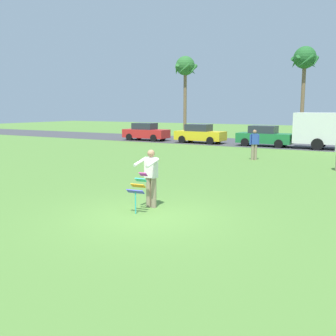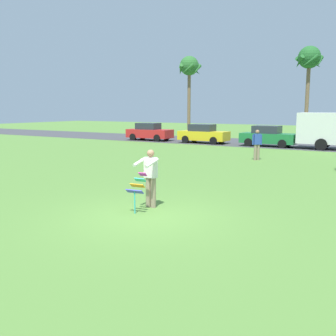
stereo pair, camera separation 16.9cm
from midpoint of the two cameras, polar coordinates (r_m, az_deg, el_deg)
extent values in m
plane|color=#568438|center=(10.56, -3.66, -7.21)|extent=(120.00, 120.00, 0.00)
cube|color=#424247|center=(32.46, 19.86, 3.20)|extent=(120.00, 8.00, 0.01)
cylinder|color=gray|center=(11.37, -2.56, -3.70)|extent=(0.16, 0.16, 0.90)
cylinder|color=gray|center=(11.47, -3.31, -3.60)|extent=(0.16, 0.16, 0.90)
cube|color=silver|center=(11.28, -2.97, 0.07)|extent=(0.37, 0.23, 0.60)
sphere|color=#9E7051|center=(11.22, -2.98, 2.19)|extent=(0.22, 0.22, 0.22)
cylinder|color=silver|center=(10.93, -2.77, 0.76)|extent=(0.11, 0.59, 0.24)
cylinder|color=silver|center=(11.18, -4.62, 0.92)|extent=(0.11, 0.59, 0.24)
cube|color=#D83399|center=(11.04, -4.16, -0.95)|extent=(0.24, 0.17, 0.12)
cube|color=#33BFBF|center=(10.93, -4.54, -1.78)|extent=(0.33, 0.18, 0.12)
cube|color=orange|center=(10.81, -4.94, -2.64)|extent=(0.43, 0.19, 0.12)
cube|color=#4C4CCC|center=(10.70, -5.34, -3.52)|extent=(0.52, 0.20, 0.12)
cylinder|color=#33BFBF|center=(10.77, -5.32, -5.16)|extent=(0.04, 0.04, 0.63)
cube|color=red|center=(35.32, -3.43, 5.16)|extent=(4.23, 1.78, 0.76)
cube|color=#282D38|center=(35.36, -3.65, 6.23)|extent=(2.04, 1.43, 0.60)
cylinder|color=black|center=(35.36, -0.93, 4.66)|extent=(0.64, 0.23, 0.64)
cylinder|color=black|center=(33.97, -2.29, 4.48)|extent=(0.64, 0.23, 0.64)
cylinder|color=black|center=(36.72, -4.47, 4.79)|extent=(0.64, 0.23, 0.64)
cylinder|color=black|center=(35.39, -5.91, 4.62)|extent=(0.64, 0.23, 0.64)
cube|color=yellow|center=(32.63, 4.67, 4.84)|extent=(4.21, 1.73, 0.76)
cube|color=#282D38|center=(32.66, 4.44, 6.01)|extent=(2.03, 1.41, 0.60)
cylinder|color=black|center=(32.85, 7.33, 4.26)|extent=(0.64, 0.22, 0.64)
cylinder|color=black|center=(31.38, 6.16, 4.07)|extent=(0.64, 0.22, 0.64)
cylinder|color=black|center=(33.95, 3.27, 4.47)|extent=(0.64, 0.22, 0.64)
cylinder|color=black|center=(32.53, 1.97, 4.29)|extent=(0.64, 0.22, 0.64)
cube|color=#1E7238|center=(30.68, 14.09, 4.35)|extent=(4.23, 1.78, 0.76)
cube|color=#282D38|center=(30.68, 13.87, 5.59)|extent=(2.04, 1.43, 0.60)
cylinder|color=black|center=(31.13, 16.80, 3.71)|extent=(0.64, 0.23, 0.64)
cylinder|color=black|center=(29.58, 16.02, 3.49)|extent=(0.64, 0.23, 0.64)
cylinder|color=black|center=(31.87, 12.25, 3.99)|extent=(0.64, 0.23, 0.64)
cylinder|color=black|center=(30.35, 11.26, 3.79)|extent=(0.64, 0.23, 0.64)
cube|color=silver|center=(29.72, 22.26, 5.52)|extent=(4.25, 2.10, 2.20)
cylinder|color=black|center=(30.74, 21.68, 3.58)|extent=(0.85, 0.30, 0.84)
cylinder|color=black|center=(28.92, 21.23, 3.31)|extent=(0.85, 0.30, 0.84)
cylinder|color=brown|center=(43.43, 2.44, 9.89)|extent=(0.36, 0.36, 7.38)
sphere|color=#2D6B2D|center=(43.68, 2.48, 15.00)|extent=(2.10, 2.10, 2.10)
cone|color=#2D6B2D|center=(43.20, 3.63, 14.45)|extent=(0.44, 1.56, 1.28)
cone|color=#2D6B2D|center=(44.30, 3.38, 14.32)|extent=(1.62, 0.90, 1.28)
cone|color=#2D6B2D|center=(44.48, 1.91, 14.30)|extent=(1.27, 1.52, 1.28)
cone|color=#2D6B2D|center=(43.50, 1.20, 14.43)|extent=(1.27, 1.52, 1.28)
cone|color=#2D6B2D|center=(42.70, 2.26, 14.53)|extent=(1.62, 0.90, 1.28)
cylinder|color=brown|center=(39.70, 19.32, 9.59)|extent=(0.36, 0.36, 7.51)
sphere|color=#236028|center=(39.98, 19.62, 15.27)|extent=(2.10, 2.10, 2.10)
cone|color=#236028|center=(39.76, 20.98, 14.58)|extent=(0.44, 1.56, 1.28)
cone|color=#236028|center=(40.76, 20.25, 14.46)|extent=(1.62, 0.90, 1.28)
cone|color=#236028|center=(40.62, 18.64, 14.57)|extent=(1.27, 1.52, 1.28)
cone|color=#236028|center=(39.54, 18.31, 14.75)|extent=(1.27, 1.52, 1.28)
cone|color=#236028|center=(38.99, 19.78, 14.77)|extent=(1.62, 0.90, 1.28)
cylinder|color=gray|center=(22.42, 12.72, 2.33)|extent=(0.16, 0.16, 0.90)
cylinder|color=gray|center=(22.36, 12.28, 2.33)|extent=(0.16, 0.16, 0.90)
cube|color=#2D4CA5|center=(22.32, 12.56, 4.24)|extent=(0.42, 0.39, 0.60)
sphere|color=#9E7051|center=(22.29, 12.60, 5.32)|extent=(0.22, 0.22, 0.22)
cylinder|color=#2D4CA5|center=(22.40, 13.14, 4.15)|extent=(0.09, 0.09, 0.58)
cylinder|color=#2D4CA5|center=(22.25, 11.97, 4.15)|extent=(0.09, 0.09, 0.58)
camera|label=1|loc=(0.08, -90.40, -0.06)|focal=40.87mm
camera|label=2|loc=(0.08, 89.60, 0.06)|focal=40.87mm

